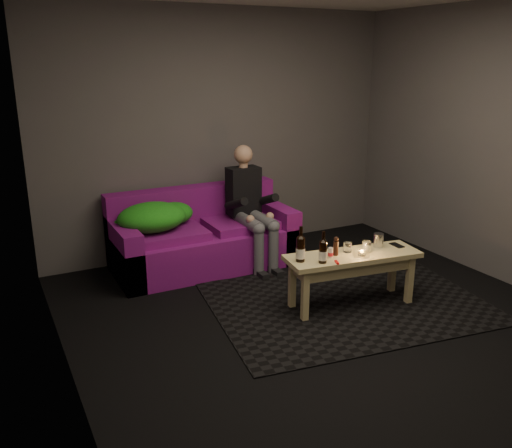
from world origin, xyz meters
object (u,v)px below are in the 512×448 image
(beer_bottle_a, at_px, (301,249))
(beer_bottle_b, at_px, (323,251))
(person, at_px, (250,204))
(coffee_table, at_px, (352,263))
(sofa, at_px, (203,239))
(steel_cup, at_px, (378,240))

(beer_bottle_a, height_order, beer_bottle_b, beer_bottle_a)
(person, relative_size, coffee_table, 1.01)
(sofa, height_order, coffee_table, sofa)
(beer_bottle_a, bearing_deg, sofa, 101.33)
(beer_bottle_a, bearing_deg, person, 81.74)
(sofa, xyz_separation_m, beer_bottle_a, (0.29, -1.43, 0.30))
(coffee_table, bearing_deg, beer_bottle_b, -171.07)
(person, height_order, beer_bottle_b, person)
(sofa, bearing_deg, coffee_table, -62.32)
(steel_cup, bearing_deg, beer_bottle_a, 179.15)
(person, xyz_separation_m, beer_bottle_b, (-0.04, -1.39, -0.06))
(person, height_order, steel_cup, person)
(coffee_table, bearing_deg, sofa, 117.68)
(steel_cup, bearing_deg, sofa, 127.00)
(person, xyz_separation_m, coffee_table, (0.31, -1.34, -0.24))
(sofa, height_order, steel_cup, sofa)
(coffee_table, relative_size, steel_cup, 9.91)
(beer_bottle_a, relative_size, beer_bottle_b, 1.12)
(coffee_table, bearing_deg, beer_bottle_a, 173.50)
(person, xyz_separation_m, steel_cup, (0.61, -1.29, -0.10))
(person, xyz_separation_m, beer_bottle_a, (-0.19, -1.28, -0.05))
(beer_bottle_a, height_order, steel_cup, beer_bottle_a)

